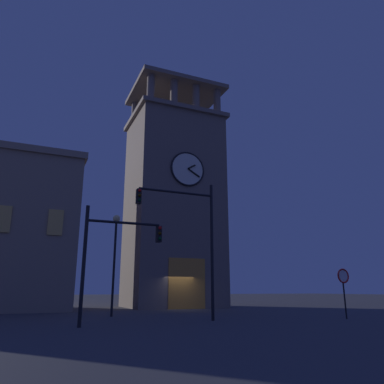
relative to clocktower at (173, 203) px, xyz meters
The scene contains 6 objects.
ground_plane 10.07m from the clocktower, 79.26° to the left, with size 200.00×200.00×0.00m, color #424247.
clocktower is the anchor object (origin of this frame).
traffic_signal_near 18.60m from the clocktower, 61.02° to the left, with size 3.49×0.41×5.07m.
traffic_signal_mid 15.83m from the clocktower, 73.08° to the left, with size 4.20×0.41×6.99m.
street_lamp 13.07m from the clocktower, 52.81° to the left, with size 0.44×0.44×5.92m.
no_horn_sign 18.25m from the clocktower, 102.93° to the left, with size 0.78×0.14×2.59m.
Camera 1 is at (11.04, 28.02, 1.48)m, focal length 34.46 mm.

